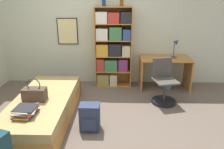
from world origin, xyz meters
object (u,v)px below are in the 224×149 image
book_stack_on_bed (26,111)px  bottle_brown (122,1)px  desk (165,67)px  desk_lamp (176,45)px  desk_chair (164,89)px  bottle_green (104,1)px  bed (44,108)px  bookcase (112,48)px  handbag (35,94)px  waste_bin (167,83)px  backpack (90,117)px

book_stack_on_bed → bottle_brown: size_ratio=1.50×
desk → desk_lamp: (0.21, 0.04, 0.51)m
desk_chair → bottle_green: bearing=143.2°
bed → bookcase: bearing=54.2°
handbag → book_stack_on_bed: bearing=-85.8°
bed → waste_bin: 2.74m
bookcase → bottle_green: (-0.18, 0.03, 1.00)m
handbag → bookcase: bookcase is taller
bottle_green → bottle_brown: (0.37, -0.06, -0.01)m
waste_bin → bookcase: bearing=171.2°
bottle_brown → handbag: bearing=-130.5°
handbag → bookcase: 2.10m
handbag → bed: bearing=53.4°
bed → bookcase: 2.05m
bed → desk: 2.73m
bookcase → backpack: size_ratio=4.17×
bed → desk: (2.31, 1.43, 0.29)m
bed → bottle_green: bearing=59.2°
handbag → bottle_green: bottle_green is taller
bed → waste_bin: bearing=29.9°
desk_chair → desk_lamp: bearing=64.8°
bottle_green → desk_lamp: (1.58, -0.13, -0.91)m
book_stack_on_bed → bottle_green: bearing=65.3°
desk_lamp → backpack: desk_lamp is taller
handbag → backpack: 0.97m
handbag → bottle_brown: size_ratio=1.43×
bed → desk_lamp: bearing=30.1°
desk → desk_chair: bearing=-101.6°
bed → book_stack_on_bed: 0.63m
book_stack_on_bed → desk_lamp: bearing=38.4°
bed → backpack: backpack is taller
bookcase → handbag: bearing=-125.9°
book_stack_on_bed → desk_chair: size_ratio=0.46×
bookcase → bottle_green: size_ratio=6.28×
bottle_green → desk_lamp: bearing=-4.6°
bottle_green → backpack: bottle_green is taller
book_stack_on_bed → handbag: bearing=94.2°
bookcase → desk: size_ratio=1.62×
bookcase → bottle_green: bottle_green is taller
desk_chair → desk: bearing=78.4°
handbag → backpack: (0.90, -0.19, -0.30)m
bottle_brown → waste_bin: size_ratio=1.03×
waste_bin → bottle_green: bearing=171.0°
desk → desk_chair: 0.79m
bed → book_stack_on_bed: bearing=-94.9°
bed → desk_chair: desk_chair is taller
handbag → desk_chair: 2.39m
desk → waste_bin: 0.37m
book_stack_on_bed → bookcase: bearing=61.2°
bottle_green → backpack: bearing=-93.8°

